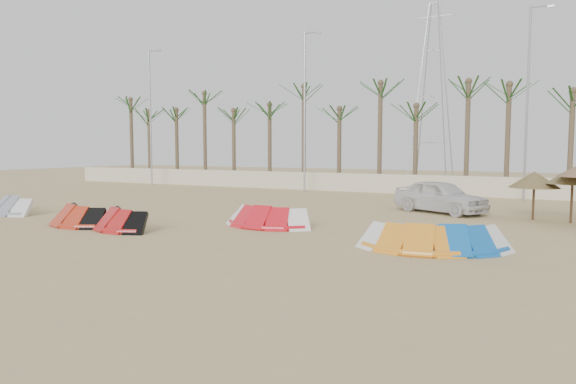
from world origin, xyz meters
The scene contains 16 objects.
ground centered at (0.00, 0.00, 0.00)m, with size 120.00×120.00×0.00m, color tan.
boundary_wall centered at (0.00, 22.00, 0.65)m, with size 60.00×0.30×1.30m, color beige.
palm_line centered at (0.67, 23.50, 6.44)m, with size 52.00×4.00×7.70m.
lamp_a centered at (-19.96, 20.00, 5.77)m, with size 1.25×0.14×11.00m.
lamp_b centered at (-5.96, 20.00, 5.77)m, with size 1.25×0.14×11.00m.
lamp_c centered at (8.04, 20.00, 5.77)m, with size 1.25×0.14×11.00m.
pylon centered at (1.00, 28.00, 0.00)m, with size 3.00×3.00×14.00m, color #A5A8AD, non-canonical shape.
kite_grey centered at (-13.05, 3.31, 0.42)m, with size 3.84×2.61×0.90m.
kite_red_left centered at (-7.32, 2.12, 0.42)m, with size 3.75×2.37×0.90m.
kite_red_mid centered at (-4.93, 2.04, 0.42)m, with size 3.57×2.44×0.90m.
kite_red_right centered at (-0.37, 5.20, 0.42)m, with size 3.66×1.67×0.90m.
kite_orange centered at (6.09, 3.21, 0.42)m, with size 3.77×1.89×0.90m.
kite_blue centered at (6.88, 3.50, 0.42)m, with size 3.89×2.68×0.90m.
parasol_left centered at (8.78, 11.96, 1.73)m, with size 2.08×2.08×2.08m.
parasol_right centered at (10.20, 11.53, 1.96)m, with size 2.00×2.00×2.32m.
car centered at (4.75, 12.55, 0.79)m, with size 1.85×4.61×1.57m, color silver.
Camera 1 is at (9.54, -12.31, 3.06)m, focal length 32.00 mm.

